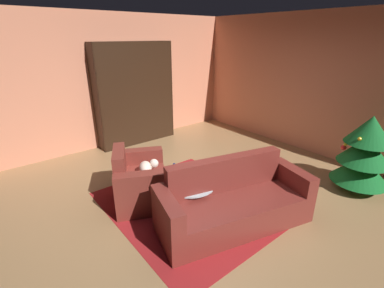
{
  "coord_description": "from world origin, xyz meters",
  "views": [
    {
      "loc": [
        2.68,
        -2.46,
        2.28
      ],
      "look_at": [
        -0.23,
        -0.11,
        0.78
      ],
      "focal_mm": 25.48,
      "sensor_mm": 36.0,
      "label": 1
    }
  ],
  "objects_px": {
    "couch_red": "(233,204)",
    "decorated_tree": "(365,153)",
    "bottle_on_table": "(174,177)",
    "coffee_table": "(189,185)",
    "bookshelf_unit": "(139,95)",
    "armchair_red": "(140,181)",
    "book_stack_on_table": "(192,181)"
  },
  "relations": [
    {
      "from": "bookshelf_unit",
      "to": "decorated_tree",
      "type": "height_order",
      "value": "bookshelf_unit"
    },
    {
      "from": "couch_red",
      "to": "bottle_on_table",
      "type": "bearing_deg",
      "value": -143.08
    },
    {
      "from": "armchair_red",
      "to": "coffee_table",
      "type": "bearing_deg",
      "value": 29.78
    },
    {
      "from": "bookshelf_unit",
      "to": "couch_red",
      "type": "xyz_separation_m",
      "value": [
        3.4,
        -0.58,
        -0.77
      ]
    },
    {
      "from": "bookshelf_unit",
      "to": "armchair_red",
      "type": "xyz_separation_m",
      "value": [
        2.16,
        -1.24,
        -0.75
      ]
    },
    {
      "from": "coffee_table",
      "to": "book_stack_on_table",
      "type": "bearing_deg",
      "value": 21.9
    },
    {
      "from": "armchair_red",
      "to": "decorated_tree",
      "type": "bearing_deg",
      "value": 56.41
    },
    {
      "from": "couch_red",
      "to": "decorated_tree",
      "type": "height_order",
      "value": "decorated_tree"
    },
    {
      "from": "coffee_table",
      "to": "bottle_on_table",
      "type": "height_order",
      "value": "bottle_on_table"
    },
    {
      "from": "coffee_table",
      "to": "decorated_tree",
      "type": "relative_size",
      "value": 0.61
    },
    {
      "from": "bookshelf_unit",
      "to": "bottle_on_table",
      "type": "xyz_separation_m",
      "value": [
        2.77,
        -1.05,
        -0.48
      ]
    },
    {
      "from": "bookshelf_unit",
      "to": "decorated_tree",
      "type": "xyz_separation_m",
      "value": [
        4.05,
        1.59,
        -0.44
      ]
    },
    {
      "from": "bottle_on_table",
      "to": "couch_red",
      "type": "bearing_deg",
      "value": 36.92
    },
    {
      "from": "armchair_red",
      "to": "couch_red",
      "type": "distance_m",
      "value": 1.4
    },
    {
      "from": "coffee_table",
      "to": "bottle_on_table",
      "type": "bearing_deg",
      "value": -108.73
    },
    {
      "from": "bookshelf_unit",
      "to": "armchair_red",
      "type": "distance_m",
      "value": 2.61
    },
    {
      "from": "coffee_table",
      "to": "bottle_on_table",
      "type": "xyz_separation_m",
      "value": [
        -0.06,
        -0.19,
        0.16
      ]
    },
    {
      "from": "decorated_tree",
      "to": "coffee_table",
      "type": "bearing_deg",
      "value": -116.28
    },
    {
      "from": "armchair_red",
      "to": "couch_red",
      "type": "bearing_deg",
      "value": 28.27
    },
    {
      "from": "armchair_red",
      "to": "bottle_on_table",
      "type": "height_order",
      "value": "armchair_red"
    },
    {
      "from": "couch_red",
      "to": "decorated_tree",
      "type": "xyz_separation_m",
      "value": [
        0.65,
        2.17,
        0.34
      ]
    },
    {
      "from": "couch_red",
      "to": "book_stack_on_table",
      "type": "relative_size",
      "value": 9.42
    },
    {
      "from": "book_stack_on_table",
      "to": "bookshelf_unit",
      "type": "bearing_deg",
      "value": 163.64
    },
    {
      "from": "bookshelf_unit",
      "to": "couch_red",
      "type": "bearing_deg",
      "value": -9.72
    },
    {
      "from": "bookshelf_unit",
      "to": "book_stack_on_table",
      "type": "bearing_deg",
      "value": -16.36
    },
    {
      "from": "bottle_on_table",
      "to": "decorated_tree",
      "type": "xyz_separation_m",
      "value": [
        1.27,
        2.64,
        0.05
      ]
    },
    {
      "from": "coffee_table",
      "to": "decorated_tree",
      "type": "height_order",
      "value": "decorated_tree"
    },
    {
      "from": "bookshelf_unit",
      "to": "armchair_red",
      "type": "relative_size",
      "value": 1.82
    },
    {
      "from": "bookshelf_unit",
      "to": "coffee_table",
      "type": "relative_size",
      "value": 2.95
    },
    {
      "from": "armchair_red",
      "to": "decorated_tree",
      "type": "height_order",
      "value": "decorated_tree"
    },
    {
      "from": "couch_red",
      "to": "decorated_tree",
      "type": "distance_m",
      "value": 2.29
    },
    {
      "from": "couch_red",
      "to": "book_stack_on_table",
      "type": "distance_m",
      "value": 0.62
    }
  ]
}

